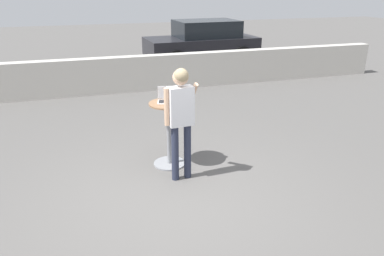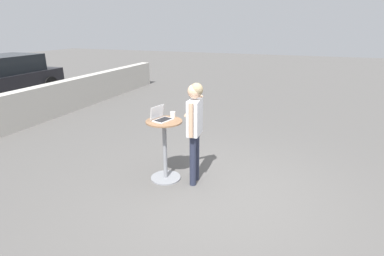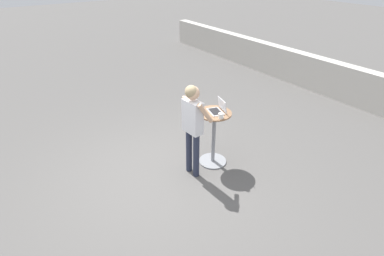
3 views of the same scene
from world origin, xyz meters
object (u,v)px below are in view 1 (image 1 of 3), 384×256
Objects in this scene: laptop at (168,98)px; coffee_mug at (183,99)px; standing_person at (181,111)px; parked_car_near_street at (203,41)px; cafe_table at (169,131)px.

laptop reaches higher than coffee_mug.
standing_person reaches higher than laptop.
laptop is at bearing 94.71° from standing_person.
standing_person is at bearing -85.29° from laptop.
coffee_mug is at bearing -111.07° from parked_car_near_street.
standing_person is (0.05, -0.58, -0.03)m from laptop.
cafe_table is at bearing -112.66° from parked_car_near_street.
standing_person is at bearing -83.46° from cafe_table.
laptop is (0.01, 0.06, 0.53)m from cafe_table.
cafe_table is at bearing 96.54° from standing_person.
laptop is 0.22× the size of standing_person.
standing_person reaches higher than cafe_table.
laptop is 3.01× the size of coffee_mug.
cafe_table is 0.53m from laptop.
coffee_mug is 0.07× the size of standing_person.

